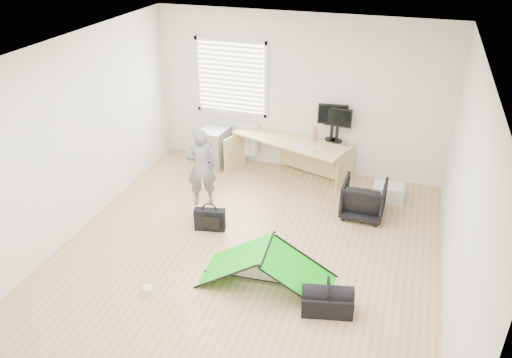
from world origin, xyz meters
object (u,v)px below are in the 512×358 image
(filing_cabinet, at_px, (215,146))
(storage_crate, at_px, (388,193))
(desk, at_px, (289,158))
(duffel_bag, at_px, (327,303))
(monitor_right, at_px, (337,129))
(laptop_bag, at_px, (210,220))
(office_chair, at_px, (364,199))
(thermos, at_px, (315,134))
(person, at_px, (201,167))
(kite, at_px, (267,266))
(monitor_left, at_px, (332,127))

(filing_cabinet, distance_m, storage_crate, 3.12)
(desk, relative_size, duffel_bag, 3.42)
(storage_crate, bearing_deg, monitor_right, 152.40)
(storage_crate, xyz_separation_m, laptop_bag, (-2.37, -1.65, 0.03))
(monitor_right, relative_size, office_chair, 0.72)
(monitor_right, relative_size, storage_crate, 0.98)
(monitor_right, bearing_deg, laptop_bag, -117.88)
(filing_cabinet, distance_m, thermos, 1.84)
(filing_cabinet, distance_m, person, 1.40)
(kite, relative_size, laptop_bag, 3.75)
(desk, relative_size, monitor_right, 4.34)
(laptop_bag, relative_size, duffel_bag, 0.76)
(duffel_bag, bearing_deg, monitor_right, 86.25)
(office_chair, relative_size, duffel_bag, 1.09)
(monitor_left, relative_size, kite, 0.30)
(duffel_bag, bearing_deg, thermos, 92.52)
(desk, height_order, filing_cabinet, filing_cabinet)
(monitor_left, distance_m, person, 2.31)
(desk, distance_m, filing_cabinet, 1.37)
(filing_cabinet, height_order, monitor_right, monitor_right)
(duffel_bag, bearing_deg, desk, 99.68)
(duffel_bag, bearing_deg, filing_cabinet, 117.56)
(filing_cabinet, height_order, monitor_left, monitor_left)
(filing_cabinet, bearing_deg, storage_crate, 1.12)
(laptop_bag, bearing_deg, thermos, 50.11)
(desk, relative_size, person, 1.58)
(desk, bearing_deg, monitor_left, 34.14)
(person, bearing_deg, monitor_left, -168.06)
(thermos, height_order, person, person)
(office_chair, distance_m, duffel_bag, 2.22)
(thermos, xyz_separation_m, duffel_bag, (0.86, -3.18, -0.68))
(monitor_left, relative_size, storage_crate, 1.05)
(monitor_left, height_order, kite, monitor_left)
(desk, distance_m, monitor_left, 0.91)
(monitor_right, relative_size, thermos, 1.82)
(office_chair, bearing_deg, duffel_bag, 88.15)
(kite, bearing_deg, thermos, 87.04)
(desk, height_order, monitor_left, monitor_left)
(monitor_left, distance_m, office_chair, 1.46)
(storage_crate, xyz_separation_m, duffel_bag, (-0.44, -2.79, -0.00))
(monitor_left, bearing_deg, person, -146.12)
(filing_cabinet, bearing_deg, desk, 6.80)
(monitor_right, bearing_deg, filing_cabinet, -170.37)
(office_chair, distance_m, laptop_bag, 2.31)
(monitor_right, height_order, office_chair, monitor_right)
(monitor_right, bearing_deg, kite, -90.00)
(thermos, bearing_deg, desk, -171.63)
(person, bearing_deg, office_chair, 160.05)
(desk, distance_m, laptop_bag, 2.09)
(monitor_left, relative_size, thermos, 1.95)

